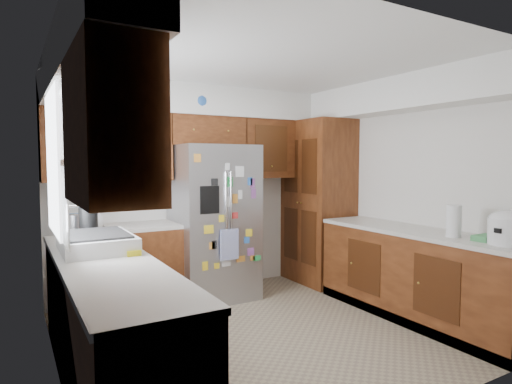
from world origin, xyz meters
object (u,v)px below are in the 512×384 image
Objects in this scene: fridge at (214,222)px; rice_cooker at (509,227)px; paper_towel at (454,221)px; pantry at (318,202)px.

rice_cooker is at bearing -59.87° from fridge.
paper_towel is (1.43, -2.12, 0.17)m from fridge.
paper_towel is at bearing -56.08° from fridge.
pantry is at bearing -2.06° from fridge.
paper_towel reaches higher than rice_cooker.
pantry is 2.53m from rice_cooker.
pantry reaches higher than paper_towel.
rice_cooker is 1.14× the size of paper_towel.
pantry reaches higher than rice_cooker.
rice_cooker is (1.50, -2.58, 0.17)m from fridge.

